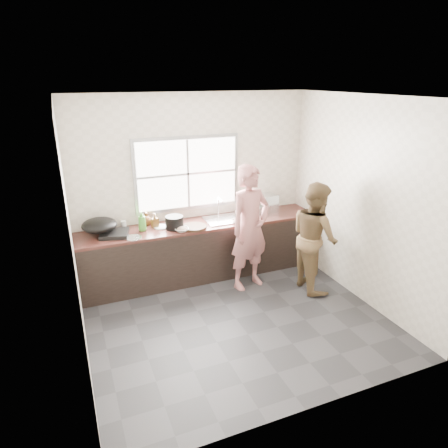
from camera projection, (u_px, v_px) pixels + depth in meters
name	position (u px, v px, depth m)	size (l,w,h in m)	color
floor	(236.00, 319.00, 5.08)	(3.60, 3.20, 0.01)	#29292B
ceiling	(239.00, 96.00, 4.14)	(3.60, 3.20, 0.01)	silver
wall_back	(194.00, 186.00, 6.00)	(3.60, 0.01, 2.70)	beige
wall_left	(72.00, 242.00, 3.97)	(0.01, 3.20, 2.70)	beige
wall_right	(362.00, 202.00, 5.25)	(0.01, 3.20, 2.70)	silver
wall_front	(318.00, 281.00, 3.22)	(3.60, 0.01, 2.70)	beige
cabinet	(202.00, 251.00, 6.06)	(3.60, 0.62, 0.82)	black
countertop	(201.00, 224.00, 5.91)	(3.60, 0.64, 0.04)	#3B1D18
sink	(223.00, 220.00, 6.02)	(0.55, 0.45, 0.02)	silver
faucet	(218.00, 207.00, 6.14)	(0.02, 0.02, 0.30)	silver
window_frame	(187.00, 174.00, 5.88)	(1.60, 0.05, 1.10)	#9EA0A5
window_glazing	(188.00, 174.00, 5.86)	(1.50, 0.01, 1.00)	white
woman	(250.00, 232.00, 5.61)	(0.61, 0.40, 1.68)	#A96765
person_side	(314.00, 237.00, 5.60)	(0.76, 0.59, 1.57)	brown
cutting_board	(194.00, 227.00, 5.69)	(0.35, 0.35, 0.04)	black
cleaver	(176.00, 222.00, 5.82)	(0.19, 0.09, 0.01)	silver
bowl_mince	(182.00, 230.00, 5.58)	(0.20, 0.20, 0.05)	silver
bowl_crabs	(243.00, 214.00, 6.20)	(0.19, 0.19, 0.06)	silver
bowl_held	(237.00, 221.00, 5.90)	(0.19, 0.19, 0.06)	white
black_pot	(174.00, 222.00, 5.65)	(0.26, 0.26, 0.18)	black
plate_food	(161.00, 227.00, 5.72)	(0.21, 0.21, 0.02)	silver
bottle_green	(142.00, 221.00, 5.56)	(0.11, 0.11, 0.29)	#3D882C
bottle_brown_tall	(155.00, 221.00, 5.70)	(0.09, 0.09, 0.19)	#4E3313
bottle_brown_short	(147.00, 219.00, 5.80)	(0.14, 0.14, 0.18)	#4B2812
glass_jar	(124.00, 224.00, 5.69)	(0.07, 0.07, 0.11)	silver
burner	(114.00, 234.00, 5.43)	(0.37, 0.37, 0.06)	black
wok	(99.00, 225.00, 5.39)	(0.47, 0.47, 0.18)	black
dish_rack	(265.00, 203.00, 6.34)	(0.37, 0.26, 0.28)	silver
pot_lid_left	(133.00, 238.00, 5.35)	(0.22, 0.22, 0.01)	silver
pot_lid_right	(121.00, 236.00, 5.41)	(0.22, 0.22, 0.01)	silver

